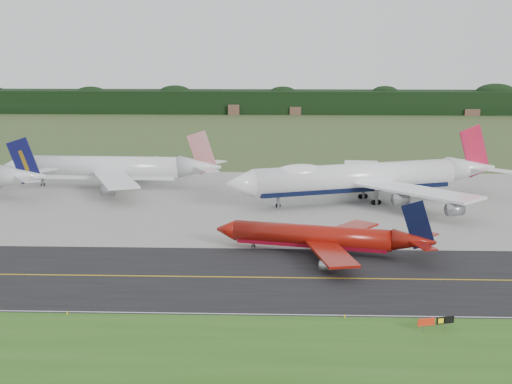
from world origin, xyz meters
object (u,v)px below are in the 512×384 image
(jet_ba_747, at_px, (364,177))
(jet_star_tail, at_px, (112,168))
(taxiway_sign, at_px, (436,321))
(jet_red_737, at_px, (324,237))

(jet_ba_747, xyz_separation_m, jet_star_tail, (-61.63, 14.89, -0.85))
(jet_star_tail, distance_m, taxiway_sign, 109.74)
(jet_ba_747, height_order, taxiway_sign, jet_ba_747)
(jet_star_tail, bearing_deg, jet_red_737, -48.59)
(jet_red_737, relative_size, jet_star_tail, 0.68)
(jet_ba_747, bearing_deg, jet_red_737, -105.43)
(jet_ba_747, bearing_deg, jet_star_tail, 166.42)
(jet_star_tail, bearing_deg, jet_ba_747, -13.58)
(jet_ba_747, bearing_deg, taxiway_sign, -89.51)
(taxiway_sign, bearing_deg, jet_star_tail, 124.60)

